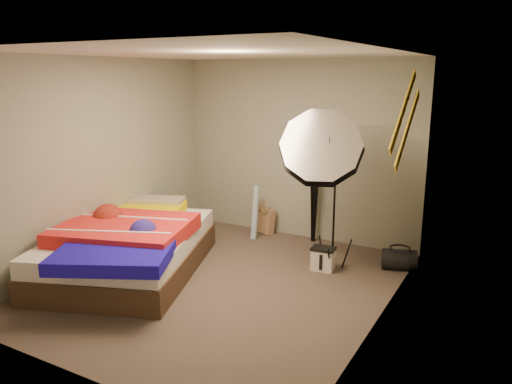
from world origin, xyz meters
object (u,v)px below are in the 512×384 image
Objects in this scene: duffel_bag at (399,260)px; tote_bag at (264,220)px; wrapping_roll at (255,212)px; camera_case at (323,260)px; camera_tripod at (314,190)px; bed at (128,245)px; photo_umbrella at (321,150)px.

tote_bag is at bearing 149.65° from duffel_bag.
wrapping_roll is 2.11m from duffel_bag.
wrapping_roll reaches higher than camera_case.
camera_tripod reaches higher than camera_case.
duffel_bag is at bearing 24.49° from camera_case.
camera_tripod is (0.80, -0.03, 0.55)m from tote_bag.
wrapping_roll is at bearing 157.93° from duffel_bag.
camera_tripod is at bearing 143.36° from duffel_bag.
bed reaches higher than duffel_bag.
duffel_bag is (0.79, 0.46, -0.01)m from camera_case.
bed reaches higher than camera_case.
bed reaches higher than tote_bag.
duffel_bag is at bearing 30.37° from photo_umbrella.
photo_umbrella is at bearing -15.00° from tote_bag.
camera_tripod is (0.78, 0.28, 0.36)m from wrapping_roll.
photo_umbrella reaches higher than bed.
photo_umbrella is at bearing -28.65° from wrapping_roll.
wrapping_roll is 1.46m from camera_case.
camera_case is at bearing 34.89° from photo_umbrella.
tote_bag is 0.18× the size of photo_umbrella.
photo_umbrella reaches higher than camera_tripod.
duffel_bag is 1.65m from photo_umbrella.
bed is 2.52m from photo_umbrella.
tote_bag is 2.16m from duffel_bag.
camera_case is 1.22m from camera_tripod.
camera_tripod is at bearing 54.37° from bed.
tote_bag is 0.97m from camera_tripod.
camera_case is (1.29, -0.64, -0.25)m from wrapping_roll.
tote_bag is 1.62m from camera_case.
tote_bag is 0.14× the size of bed.
camera_case is 1.33m from photo_umbrella.
tote_bag is 2.04m from photo_umbrella.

